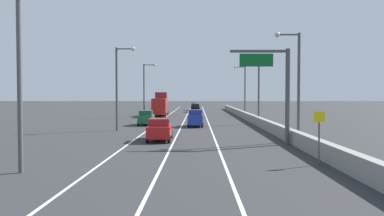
# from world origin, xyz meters

# --- Properties ---
(ground_plane) EXTENTS (320.00, 320.00, 0.00)m
(ground_plane) POSITION_xyz_m (0.00, 64.00, 0.00)
(ground_plane) COLOR #2D2D30
(lane_stripe_left) EXTENTS (0.16, 130.00, 0.00)m
(lane_stripe_left) POSITION_xyz_m (-5.50, 55.00, 0.00)
(lane_stripe_left) COLOR silver
(lane_stripe_left) RESTS_ON ground_plane
(lane_stripe_center) EXTENTS (0.16, 130.00, 0.00)m
(lane_stripe_center) POSITION_xyz_m (-2.00, 55.00, 0.00)
(lane_stripe_center) COLOR silver
(lane_stripe_center) RESTS_ON ground_plane
(lane_stripe_right) EXTENTS (0.16, 130.00, 0.00)m
(lane_stripe_right) POSITION_xyz_m (1.50, 55.00, 0.00)
(lane_stripe_right) COLOR silver
(lane_stripe_right) RESTS_ON ground_plane
(jersey_barrier_right) EXTENTS (0.60, 120.00, 1.10)m
(jersey_barrier_right) POSITION_xyz_m (7.62, 40.00, 0.55)
(jersey_barrier_right) COLOR gray
(jersey_barrier_right) RESTS_ON ground_plane
(overhead_sign_gantry) EXTENTS (4.68, 0.36, 7.50)m
(overhead_sign_gantry) POSITION_xyz_m (6.27, 25.66, 4.73)
(overhead_sign_gantry) COLOR #47474C
(overhead_sign_gantry) RESTS_ON ground_plane
(speed_advisory_sign) EXTENTS (0.60, 0.11, 3.00)m
(speed_advisory_sign) POSITION_xyz_m (6.72, 16.76, 1.76)
(speed_advisory_sign) COLOR #4C4C51
(speed_advisory_sign) RESTS_ON ground_plane
(lamp_post_right_second) EXTENTS (2.14, 0.44, 9.08)m
(lamp_post_right_second) POSITION_xyz_m (8.07, 27.51, 5.27)
(lamp_post_right_second) COLOR #4C4C51
(lamp_post_right_second) RESTS_ON ground_plane
(lamp_post_right_third) EXTENTS (2.14, 0.44, 9.08)m
(lamp_post_right_third) POSITION_xyz_m (7.76, 46.56, 5.27)
(lamp_post_right_third) COLOR #4C4C51
(lamp_post_right_third) RESTS_ON ground_plane
(lamp_post_right_fourth) EXTENTS (2.14, 0.44, 9.08)m
(lamp_post_right_fourth) POSITION_xyz_m (8.28, 65.60, 5.27)
(lamp_post_right_fourth) COLOR #4C4C51
(lamp_post_right_fourth) RESTS_ON ground_plane
(lamp_post_left_near) EXTENTS (2.14, 0.44, 9.08)m
(lamp_post_left_near) POSITION_xyz_m (-8.62, 14.46, 5.27)
(lamp_post_left_near) COLOR #4C4C51
(lamp_post_left_near) RESTS_ON ground_plane
(lamp_post_left_mid) EXTENTS (2.14, 0.44, 9.08)m
(lamp_post_left_mid) POSITION_xyz_m (-8.51, 37.32, 5.27)
(lamp_post_left_mid) COLOR #4C4C51
(lamp_post_left_mid) RESTS_ON ground_plane
(lamp_post_left_far) EXTENTS (2.14, 0.44, 9.08)m
(lamp_post_left_far) POSITION_xyz_m (-8.68, 60.17, 5.27)
(lamp_post_left_far) COLOR #4C4C51
(lamp_post_left_far) RESTS_ON ground_plane
(car_red_0) EXTENTS (2.04, 4.75, 1.91)m
(car_red_0) POSITION_xyz_m (-3.23, 28.23, 0.96)
(car_red_0) COLOR red
(car_red_0) RESTS_ON ground_plane
(car_blue_1) EXTENTS (1.95, 4.40, 2.08)m
(car_blue_1) POSITION_xyz_m (-0.24, 42.63, 1.03)
(car_blue_1) COLOR #1E389E
(car_blue_1) RESTS_ON ground_plane
(car_green_2) EXTENTS (2.03, 4.55, 1.89)m
(car_green_2) POSITION_xyz_m (-6.59, 44.88, 0.95)
(car_green_2) COLOR #196033
(car_green_2) RESTS_ON ground_plane
(car_silver_3) EXTENTS (1.98, 4.12, 2.15)m
(car_silver_3) POSITION_xyz_m (-0.69, 89.18, 1.06)
(car_silver_3) COLOR #B7B7BC
(car_silver_3) RESTS_ON ground_plane
(car_black_4) EXTENTS (2.06, 4.25, 1.87)m
(car_black_4) POSITION_xyz_m (-0.45, 80.16, 0.94)
(car_black_4) COLOR black
(car_black_4) RESTS_ON ground_plane
(box_truck) EXTENTS (2.69, 9.95, 4.34)m
(box_truck) POSITION_xyz_m (-6.72, 65.55, 1.99)
(box_truck) COLOR #A51E19
(box_truck) RESTS_ON ground_plane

